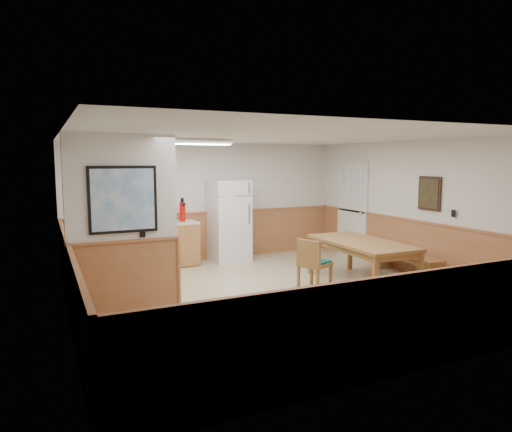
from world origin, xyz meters
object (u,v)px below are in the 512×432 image
refrigerator (229,221)px  dining_bench (409,259)px  fire_extinguisher (183,211)px  soap_bottle (105,221)px  dining_chair (312,261)px  dining_table (361,246)px

refrigerator → dining_bench: size_ratio=1.12×
fire_extinguisher → refrigerator: bearing=15.4°
refrigerator → dining_bench: refrigerator is taller
refrigerator → fire_extinguisher: size_ratio=3.61×
soap_bottle → refrigerator: bearing=-1.2°
refrigerator → soap_bottle: size_ratio=8.76×
fire_extinguisher → soap_bottle: 1.50m
dining_chair → dining_table: bearing=-25.3°
dining_table → fire_extinguisher: fire_extinguisher is taller
refrigerator → dining_chair: size_ratio=2.02×
dining_chair → fire_extinguisher: size_ratio=1.78×
dining_chair → soap_bottle: (-2.89, 2.71, 0.50)m
dining_chair → fire_extinguisher: (-1.40, 2.66, 0.61)m
fire_extinguisher → dining_bench: bearing=-22.8°
dining_table → dining_bench: dining_table is taller
dining_chair → fire_extinguisher: fire_extinguisher is taller
dining_chair → dining_bench: bearing=-25.5°
fire_extinguisher → soap_bottle: size_ratio=2.42×
dining_bench → dining_chair: bearing=-175.0°
refrigerator → fire_extinguisher: refrigerator is taller
dining_table → dining_chair: bearing=179.8°
dining_chair → soap_bottle: soap_bottle is taller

